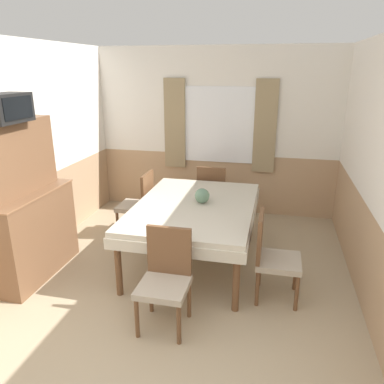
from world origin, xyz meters
TOP-DOWN VIEW (x-y plane):
  - wall_back at (0.00, 4.13)m, footprint 4.20×0.10m
  - wall_left at (-1.93, 2.06)m, footprint 0.05×4.51m
  - wall_right at (1.93, 2.06)m, footprint 0.05×4.51m
  - dining_table at (0.07, 2.32)m, footprint 1.41×1.98m
  - chair_right_near at (1.00, 1.75)m, footprint 0.44×0.44m
  - chair_head_window at (0.07, 3.54)m, footprint 0.44×0.44m
  - chair_left_far at (-0.86, 2.90)m, footprint 0.44×0.44m
  - chair_head_near at (0.07, 1.11)m, footprint 0.44×0.44m
  - sideboard at (-1.68, 1.61)m, footprint 0.46×1.18m
  - tv at (-1.63, 1.48)m, footprint 0.29×0.51m
  - vase at (0.14, 2.39)m, footprint 0.18×0.18m

SIDE VIEW (x-z plane):
  - chair_right_near at x=1.00m, z-range 0.03..0.94m
  - chair_head_window at x=0.07m, z-range 0.03..0.94m
  - chair_left_far at x=-0.86m, z-range 0.03..0.94m
  - chair_head_near at x=0.07m, z-range 0.03..0.94m
  - dining_table at x=0.07m, z-range 0.27..1.01m
  - sideboard at x=-1.68m, z-range -0.14..1.62m
  - vase at x=0.14m, z-range 0.74..0.92m
  - wall_left at x=-1.93m, z-range 0.00..2.60m
  - wall_right at x=1.93m, z-range 0.00..2.60m
  - wall_back at x=0.00m, z-range 0.01..2.61m
  - tv at x=-1.63m, z-range 1.76..2.04m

